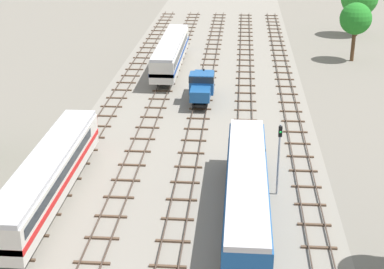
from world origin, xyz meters
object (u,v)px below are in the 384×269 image
at_px(shunter_loco_centre_left_midfar, 202,84).
at_px(diesel_railcar_left_far, 171,51).
at_px(diesel_railcar_centre_near, 247,189).
at_px(signal_post_near, 279,151).
at_px(diesel_railcar_far_left_mid, 48,174).

distance_m(shunter_loco_centre_left_midfar, diesel_railcar_left_far, 13.23).
relative_size(diesel_railcar_centre_near, signal_post_near, 3.50).
distance_m(diesel_railcar_centre_near, signal_post_near, 5.16).
relative_size(shunter_loco_centre_left_midfar, diesel_railcar_left_far, 0.41).
bearing_deg(diesel_railcar_left_far, signal_post_near, -70.42).
height_order(diesel_railcar_far_left_mid, signal_post_near, signal_post_near).
relative_size(shunter_loco_centre_left_midfar, signal_post_near, 1.44).
relative_size(diesel_railcar_centre_near, shunter_loco_centre_left_midfar, 2.42).
height_order(diesel_railcar_centre_near, signal_post_near, signal_post_near).
bearing_deg(diesel_railcar_far_left_mid, shunter_loco_centre_left_midfar, 68.82).
height_order(shunter_loco_centre_left_midfar, signal_post_near, signal_post_near).
xyz_separation_m(diesel_railcar_far_left_mid, shunter_loco_centre_left_midfar, (9.79, 25.26, -0.59)).
bearing_deg(diesel_railcar_centre_near, diesel_railcar_far_left_mid, 175.01).
height_order(shunter_loco_centre_left_midfar, diesel_railcar_left_far, diesel_railcar_left_far).
height_order(diesel_railcar_centre_near, diesel_railcar_far_left_mid, same).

